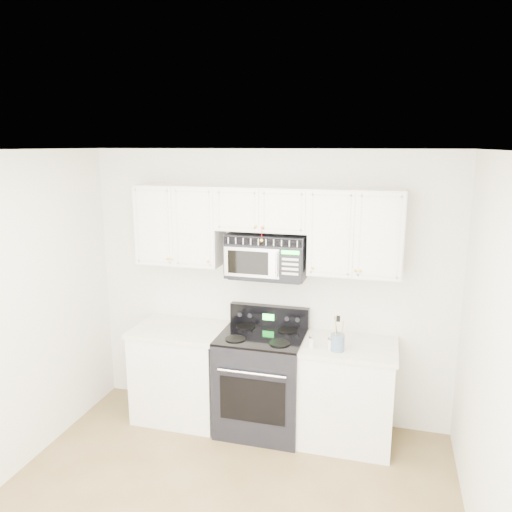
% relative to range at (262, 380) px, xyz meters
% --- Properties ---
extents(room, '(3.51, 3.51, 2.61)m').
position_rel_range_xyz_m(room, '(-0.02, -1.43, 0.82)').
color(room, olive).
rests_on(room, ground).
extents(base_cabinet_left, '(0.86, 0.65, 0.92)m').
position_rel_range_xyz_m(base_cabinet_left, '(-0.82, 0.01, -0.06)').
color(base_cabinet_left, silver).
rests_on(base_cabinet_left, ground).
extents(base_cabinet_right, '(0.86, 0.65, 0.92)m').
position_rel_range_xyz_m(base_cabinet_right, '(0.78, 0.01, -0.06)').
color(base_cabinet_right, silver).
rests_on(base_cabinet_right, ground).
extents(range, '(0.77, 0.70, 1.12)m').
position_rel_range_xyz_m(range, '(0.00, 0.00, 0.00)').
color(range, black).
rests_on(range, ground).
extents(upper_cabinets, '(2.44, 0.37, 0.75)m').
position_rel_range_xyz_m(upper_cabinets, '(-0.02, 0.16, 1.45)').
color(upper_cabinets, silver).
rests_on(upper_cabinets, ground).
extents(microwave, '(0.72, 0.41, 0.40)m').
position_rel_range_xyz_m(microwave, '(0.01, 0.14, 1.17)').
color(microwave, black).
rests_on(microwave, ground).
extents(utensil_crock, '(0.12, 0.12, 0.31)m').
position_rel_range_xyz_m(utensil_crock, '(0.70, -0.15, 0.51)').
color(utensil_crock, slate).
rests_on(utensil_crock, base_cabinet_right).
extents(shaker_salt, '(0.05, 0.05, 0.11)m').
position_rel_range_xyz_m(shaker_salt, '(0.48, -0.15, 0.49)').
color(shaker_salt, silver).
rests_on(shaker_salt, base_cabinet_right).
extents(shaker_pepper, '(0.05, 0.05, 0.11)m').
position_rel_range_xyz_m(shaker_pepper, '(0.64, -0.14, 0.49)').
color(shaker_pepper, silver).
rests_on(shaker_pepper, base_cabinet_right).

